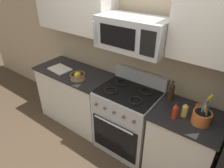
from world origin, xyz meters
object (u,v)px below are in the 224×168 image
Objects in this scene: microwave at (133,33)px; bottle_oil at (185,110)px; fruit_basket at (78,76)px; prep_bowl at (200,107)px; utensil_crock at (202,117)px; bottle_soy at (171,91)px; bottle_hot_sauce at (175,111)px; cutting_board at (60,69)px; range_oven at (127,119)px.

bottle_oil is at bearing -5.34° from microwave.
fruit_basket reaches higher than prep_bowl.
fruit_basket is at bearing -168.65° from prep_bowl.
utensil_crock is 0.25m from prep_bowl.
utensil_crock is at bearing -27.25° from bottle_soy.
bottle_hot_sauce is at bearing -160.63° from utensil_crock.
bottle_oil is 0.70× the size of bottle_soy.
bottle_oil is at bearing -40.62° from bottle_soy.
microwave is 0.98m from bottle_oil.
microwave is 1.40m from cutting_board.
range_oven is 5.64× the size of bottle_hot_sauce.
microwave reaches higher than utensil_crock.
microwave is 0.80m from bottle_soy.
prep_bowl is (0.17, 0.32, -0.07)m from bottle_hot_sauce.
bottle_hot_sauce is 0.34m from bottle_soy.
bottle_hot_sauce reaches higher than range_oven.
prep_bowl is at bearing 66.13° from bottle_oil.
bottle_hot_sauce is (0.64, -0.16, -0.65)m from microwave.
microwave reaches higher than range_oven.
bottle_hot_sauce is at bearing -117.91° from prep_bowl.
utensil_crock is 0.26m from bottle_hot_sauce.
microwave reaches higher than bottle_hot_sauce.
bottle_oil is (-0.17, 0.01, 0.00)m from utensil_crock.
microwave is 2.31× the size of utensil_crock.
bottle_oil is at bearing -113.87° from prep_bowl.
range_oven is at bearing -161.33° from bottle_soy.
utensil_crock is 3.05× the size of prep_bowl.
prep_bowl is (2.01, 0.28, 0.01)m from cutting_board.
utensil_crock is at bearing 1.01° from cutting_board.
fruit_basket is 1.25× the size of bottle_oil.
bottle_oil is at bearing -3.24° from range_oven.
utensil_crock reaches higher than fruit_basket.
utensil_crock reaches higher than bottle_oil.
fruit_basket is at bearing -170.53° from range_oven.
microwave reaches higher than prep_bowl.
bottle_soy is (1.67, 0.25, 0.11)m from cutting_board.
microwave is at bearing 166.01° from bottle_hot_sauce.
utensil_crock is at bearing -73.38° from prep_bowl.
bottle_oil is at bearing 3.37° from fruit_basket.
range_oven is 1.28m from cutting_board.
utensil_crock reaches higher than range_oven.
bottle_soy is at bearing 8.41° from cutting_board.
range_oven is 1.18m from microwave.
fruit_basket reaches higher than cutting_board.
utensil_crock is at bearing -2.78° from bottle_oil.
bottle_hot_sauce is (1.84, -0.05, 0.08)m from cutting_board.
microwave is at bearing -168.67° from prep_bowl.
bottle_soy is (1.24, 0.29, 0.07)m from fruit_basket.
bottle_soy is 0.35m from prep_bowl.
bottle_soy is at bearing 13.09° from fruit_basket.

